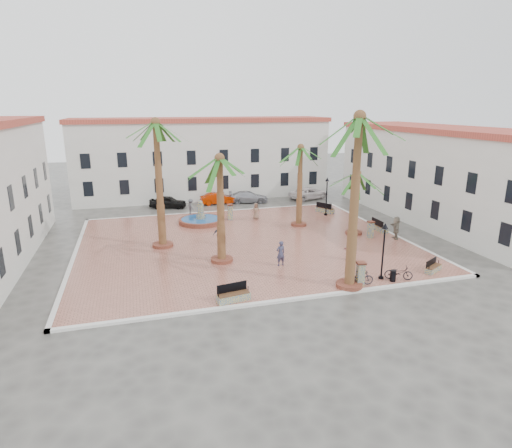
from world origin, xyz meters
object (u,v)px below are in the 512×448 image
object	(u,v)px
bollard_n	(230,212)
pedestrian_fountain_b	(219,235)
palm_sw	(220,171)
pedestrian_north	(191,207)
bench_ne	(325,210)
cyclist_a	(281,253)
car_black	(168,202)
car_red	(218,199)
palm_s	(359,135)
bench_e	(379,227)
bicycle_b	(361,278)
car_silver	(248,197)
bench_se	(433,268)
bollard_se	(360,273)
lamppost_e	(327,190)
bench_s	(233,296)
bollard_e	(371,229)
bicycle_a	(399,273)
pedestrian_fountain_a	(256,211)
palm_e	(357,182)
pedestrian_east	(396,228)
palm_ne	(301,156)
car_white	(309,193)
litter_bin	(393,276)
cyclist_b	(349,249)
lamppost_s	(384,241)
fountain	(201,220)
palm_nw	(156,135)

from	to	relation	value
bollard_n	pedestrian_fountain_b	size ratio (longest dim) A/B	0.96
palm_sw	pedestrian_north	xyz separation A→B (m)	(-0.27, 14.24, -5.70)
bench_ne	cyclist_a	size ratio (longest dim) A/B	1.12
car_black	car_red	distance (m)	5.65
bollard_n	car_black	size ratio (longest dim) A/B	0.39
palm_s	bench_e	world-z (taller)	palm_s
bicycle_b	pedestrian_north	distance (m)	22.18
car_black	car_silver	xyz separation A→B (m)	(9.22, 0.21, -0.02)
bench_se	bollard_se	xyz separation A→B (m)	(-5.88, -0.67, 0.55)
palm_sw	bicycle_b	world-z (taller)	palm_sw
pedestrian_north	car_red	bearing A→B (deg)	-54.56
lamppost_e	cyclist_a	xyz separation A→B (m)	(-9.11, -12.13, -1.72)
bench_s	bollard_e	world-z (taller)	bollard_e
bicycle_a	pedestrian_fountain_a	world-z (taller)	pedestrian_fountain_a
bicycle_b	pedestrian_north	xyz separation A→B (m)	(-7.70, 20.80, 0.32)
palm_e	pedestrian_fountain_b	size ratio (longest dim) A/B	3.46
bench_e	pedestrian_fountain_a	bearing A→B (deg)	54.90
bollard_n	pedestrian_east	bearing A→B (deg)	-39.34
bicycle_b	pedestrian_fountain_a	world-z (taller)	pedestrian_fountain_a
palm_s	bicycle_b	xyz separation A→B (m)	(0.78, 0.00, -8.72)
palm_ne	car_white	xyz separation A→B (m)	(5.73, 11.15, -5.84)
litter_bin	bollard_n	bearing A→B (deg)	110.57
bench_ne	car_silver	xyz separation A→B (m)	(-6.28, 7.37, 0.21)
car_red	car_white	size ratio (longest dim) A/B	0.79
bollard_e	car_black	distance (m)	22.44
bench_se	pedestrian_east	xyz separation A→B (m)	(1.81, 7.13, 0.72)
bicycle_a	cyclist_a	bearing A→B (deg)	82.28
pedestrian_north	car_white	size ratio (longest dim) A/B	0.32
bench_s	car_black	distance (m)	24.96
palm_sw	cyclist_b	world-z (taller)	palm_sw
bollard_e	car_silver	world-z (taller)	bollard_e
bollard_se	car_red	bearing A→B (deg)	98.92
bicycle_b	lamppost_e	bearing A→B (deg)	-9.89
palm_s	palm_sw	bearing A→B (deg)	135.37
palm_e	car_black	xyz separation A→B (m)	(-14.66, 14.87, -4.02)
lamppost_s	bollard_e	distance (m)	9.13
palm_ne	pedestrian_fountain_a	xyz separation A→B (m)	(-3.21, 3.24, -5.58)
palm_sw	bench_s	xyz separation A→B (m)	(-0.67, -6.54, -6.22)
fountain	bench_s	world-z (taller)	fountain
cyclist_b	pedestrian_fountain_a	distance (m)	13.22
fountain	pedestrian_fountain_b	distance (m)	6.94
fountain	cyclist_b	distance (m)	15.58
cyclist_b	palm_nw	bearing A→B (deg)	-44.38
bench_se	car_silver	world-z (taller)	car_silver
bicycle_a	pedestrian_fountain_b	world-z (taller)	pedestrian_fountain_b
lamppost_e	cyclist_b	size ratio (longest dim) A/B	2.34
palm_e	bollard_n	distance (m)	12.55
palm_sw	bench_se	world-z (taller)	palm_sw
bench_se	cyclist_a	size ratio (longest dim) A/B	0.91
palm_nw	bollard_n	world-z (taller)	palm_nw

